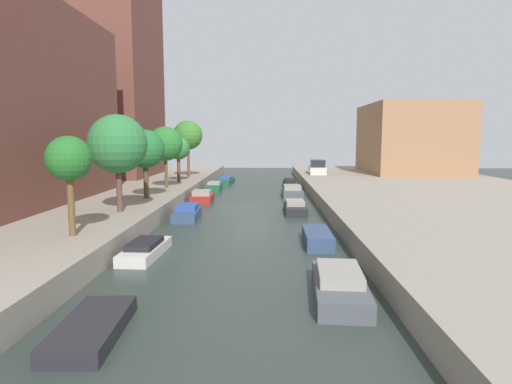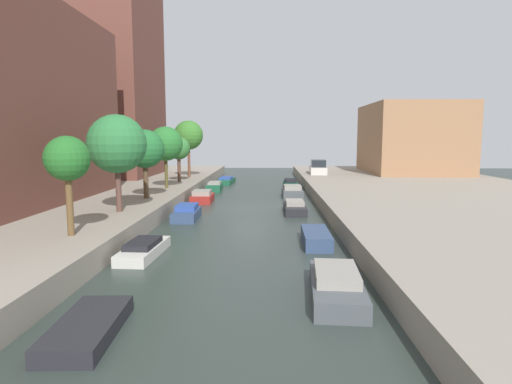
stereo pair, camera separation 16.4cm
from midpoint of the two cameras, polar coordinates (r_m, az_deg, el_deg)
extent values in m
plane|color=#2D3833|center=(31.39, -1.04, -2.14)|extent=(84.00, 84.00, 0.00)
cube|color=gray|center=(35.29, -26.18, -1.03)|extent=(20.00, 64.00, 1.00)
cube|color=gray|center=(34.15, 24.99, -1.21)|extent=(20.00, 64.00, 1.00)
cube|color=brown|center=(50.21, -19.44, 14.30)|extent=(10.00, 12.24, 21.33)
cube|color=#9E704C|center=(53.95, 19.52, 6.62)|extent=(10.00, 12.72, 7.90)
cylinder|color=brown|center=(19.60, -23.29, -1.60)|extent=(0.28, 0.28, 2.58)
sphere|color=#246926|center=(19.42, -23.57, 4.06)|extent=(1.85, 1.85, 1.85)
cylinder|color=brown|center=(25.04, -17.67, 0.48)|extent=(0.31, 0.31, 2.61)
sphere|color=#2D763C|center=(24.89, -17.89, 6.03)|extent=(3.20, 3.20, 3.20)
cylinder|color=brown|center=(30.12, -14.37, 1.48)|extent=(0.34, 0.34, 2.42)
sphere|color=#246D32|center=(30.00, -14.50, 5.50)|extent=(2.57, 2.57, 2.57)
cylinder|color=brown|center=(35.80, -11.83, 2.58)|extent=(0.25, 0.25, 2.62)
sphere|color=#29742E|center=(35.70, -11.93, 6.21)|extent=(2.74, 2.74, 2.74)
cylinder|color=brown|center=(40.75, -10.21, 2.98)|extent=(0.31, 0.31, 2.37)
sphere|color=#357A36|center=(40.66, -10.27, 5.68)|extent=(2.09, 2.09, 2.09)
cylinder|color=brown|center=(45.69, -8.95, 4.01)|extent=(0.28, 0.28, 3.27)
sphere|color=#3A7B2B|center=(45.63, -9.02, 7.37)|extent=(3.00, 3.00, 3.00)
cube|color=beige|center=(49.98, 7.91, 2.87)|extent=(1.96, 4.56, 0.80)
cube|color=#1E2328|center=(49.59, 7.97, 3.76)|extent=(1.66, 2.53, 0.79)
cube|color=#232328|center=(12.44, -21.12, -16.29)|extent=(1.63, 3.48, 0.45)
cube|color=beige|center=(19.48, -14.53, -7.48)|extent=(1.48, 3.89, 0.46)
cube|color=black|center=(19.32, -14.63, -6.54)|extent=(1.20, 2.16, 0.24)
cube|color=#33476B|center=(27.48, -9.20, -2.97)|extent=(1.49, 3.37, 0.57)
cube|color=#2D4C9E|center=(27.53, -9.17, -1.98)|extent=(1.25, 1.86, 0.35)
cube|color=maroon|center=(34.65, -7.17, -0.83)|extent=(1.64, 3.16, 0.59)
cube|color=gray|center=(34.40, -7.23, -0.08)|extent=(1.38, 1.74, 0.38)
cube|color=#195638|center=(41.80, -5.61, 0.61)|extent=(1.42, 3.68, 0.66)
cube|color=gray|center=(41.75, -5.62, 1.20)|extent=(1.18, 2.04, 0.21)
cube|color=#195638|center=(48.28, -4.12, 1.41)|extent=(1.79, 4.61, 0.51)
cube|color=#2D4C9E|center=(48.31, -4.11, 1.84)|extent=(1.43, 2.57, 0.21)
cube|color=#4C5156|center=(14.43, 10.55, -12.29)|extent=(1.86, 4.35, 0.60)
cube|color=gray|center=(14.34, 10.56, -10.46)|extent=(1.50, 2.42, 0.33)
cube|color=#33476B|center=(21.06, 7.83, -5.94)|extent=(1.28, 3.46, 0.65)
cube|color=#232328|center=(29.49, 4.99, -2.25)|extent=(1.44, 3.53, 0.54)
cube|color=gray|center=(29.60, 4.98, -1.38)|extent=(1.21, 1.95, 0.31)
cube|color=#4C5156|center=(37.36, 4.64, -0.17)|extent=(1.76, 3.12, 0.65)
cube|color=gray|center=(37.32, 4.65, 0.61)|extent=(1.48, 1.73, 0.37)
cube|color=#195638|center=(44.82, 4.36, 0.98)|extent=(1.38, 3.93, 0.53)
cube|color=black|center=(44.60, 4.38, 1.51)|extent=(1.16, 2.17, 0.33)
camera|label=1|loc=(0.08, -90.14, -0.02)|focal=30.51mm
camera|label=2|loc=(0.08, 89.86, 0.02)|focal=30.51mm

